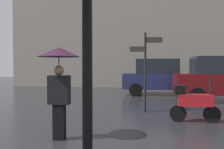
{
  "coord_description": "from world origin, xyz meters",
  "views": [
    {
      "loc": [
        1.03,
        -2.88,
        1.52
      ],
      "look_at": [
        0.01,
        4.26,
        1.29
      ],
      "focal_mm": 37.12,
      "sensor_mm": 36.0,
      "label": 1
    }
  ],
  "objects_px": {
    "pedestrian_with_umbrella": "(59,69)",
    "street_signpost": "(145,64)",
    "parked_car_left": "(159,77)",
    "parked_scooter": "(193,102)"
  },
  "relations": [
    {
      "from": "parked_scooter",
      "to": "street_signpost",
      "type": "relative_size",
      "value": 0.51
    },
    {
      "from": "parked_scooter",
      "to": "parked_car_left",
      "type": "bearing_deg",
      "value": 110.7
    },
    {
      "from": "parked_scooter",
      "to": "parked_car_left",
      "type": "height_order",
      "value": "parked_car_left"
    },
    {
      "from": "parked_car_left",
      "to": "street_signpost",
      "type": "distance_m",
      "value": 5.26
    },
    {
      "from": "parked_scooter",
      "to": "street_signpost",
      "type": "height_order",
      "value": "street_signpost"
    },
    {
      "from": "pedestrian_with_umbrella",
      "to": "street_signpost",
      "type": "relative_size",
      "value": 0.72
    },
    {
      "from": "street_signpost",
      "to": "parked_car_left",
      "type": "bearing_deg",
      "value": 81.45
    },
    {
      "from": "pedestrian_with_umbrella",
      "to": "street_signpost",
      "type": "xyz_separation_m",
      "value": [
        1.78,
        3.25,
        0.16
      ]
    },
    {
      "from": "pedestrian_with_umbrella",
      "to": "parked_scooter",
      "type": "relative_size",
      "value": 1.41
    },
    {
      "from": "parked_car_left",
      "to": "pedestrian_with_umbrella",
      "type": "bearing_deg",
      "value": -117.53
    }
  ]
}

